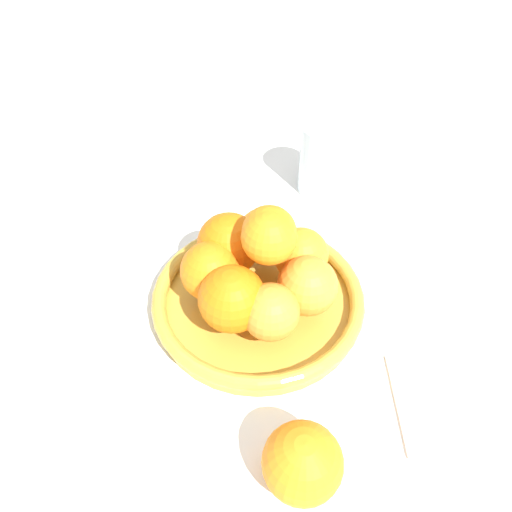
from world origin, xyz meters
TOP-DOWN VIEW (x-y plane):
  - ground_plane at (0.00, 0.00)m, footprint 4.00×4.00m
  - fruit_bowl at (0.00, 0.00)m, footprint 0.28×0.28m
  - orange_pile at (-0.00, -0.00)m, footprint 0.20×0.20m
  - stray_orange at (0.23, 0.04)m, footprint 0.08×0.08m
  - drinking_glass at (-0.26, 0.11)m, footprint 0.08×0.08m
  - napkin_folded at (0.14, 0.22)m, footprint 0.13×0.13m

SIDE VIEW (x-z plane):
  - ground_plane at x=0.00m, z-range 0.00..0.00m
  - napkin_folded at x=0.14m, z-range 0.00..0.01m
  - fruit_bowl at x=0.00m, z-range 0.00..0.03m
  - stray_orange at x=0.23m, z-range 0.00..0.08m
  - drinking_glass at x=-0.26m, z-range 0.00..0.12m
  - orange_pile at x=0.00m, z-range 0.01..0.14m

